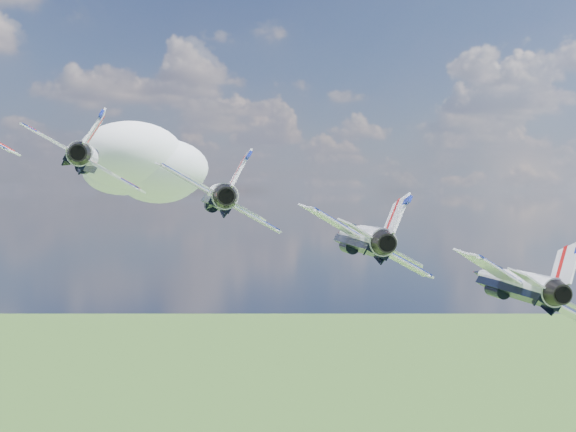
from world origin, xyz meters
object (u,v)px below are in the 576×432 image
jet_1 (87,157)px  jet_4 (512,282)px  jet_2 (219,196)px  jet_3 (360,237)px

jet_1 → jet_4: jet_1 is taller
jet_1 → jet_2: bearing=-21.4°
jet_4 → jet_2: bearing=158.6°
jet_1 → jet_4: size_ratio=1.00×
jet_3 → jet_4: (8.26, -8.05, -3.23)m
jet_2 → jet_1: bearing=158.6°
jet_2 → jet_3: size_ratio=1.00×
jet_2 → jet_4: (16.52, -16.10, -6.46)m
jet_2 → jet_4: jet_2 is taller
jet_2 → jet_4: bearing=-21.4°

